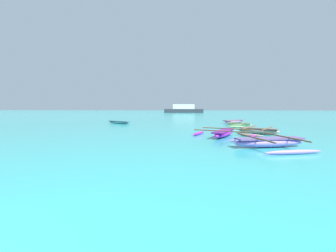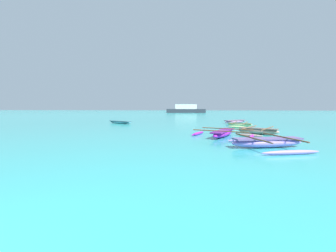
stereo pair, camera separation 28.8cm
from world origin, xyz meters
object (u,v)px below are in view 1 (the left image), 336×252
(moored_boat_1, at_px, (119,122))
(distant_ferry, at_px, (184,109))
(moored_boat_0, at_px, (258,131))
(moored_boat_5, at_px, (269,142))
(moored_boat_2, at_px, (224,133))
(moored_boat_3, at_px, (234,121))
(moored_boat_4, at_px, (239,124))

(moored_boat_1, relative_size, distant_ferry, 0.27)
(moored_boat_0, xyz_separation_m, moored_boat_5, (-1.22, -5.51, 0.01))
(moored_boat_2, height_order, moored_boat_3, moored_boat_2)
(moored_boat_2, xyz_separation_m, moored_boat_4, (2.93, 8.15, -0.05))
(moored_boat_2, xyz_separation_m, moored_boat_5, (1.53, -4.03, 0.02))
(distant_ferry, bearing_deg, moored_boat_0, -84.19)
(moored_boat_2, distance_m, moored_boat_5, 4.31)
(moored_boat_2, relative_size, moored_boat_3, 1.41)
(distant_ferry, bearing_deg, moored_boat_3, -81.94)
(moored_boat_1, bearing_deg, moored_boat_4, 21.47)
(moored_boat_3, bearing_deg, moored_boat_2, -142.26)
(moored_boat_1, bearing_deg, moored_boat_3, 41.04)
(moored_boat_4, bearing_deg, moored_boat_3, 105.18)
(moored_boat_0, distance_m, moored_boat_4, 6.67)
(moored_boat_3, bearing_deg, moored_boat_4, -133.10)
(moored_boat_0, distance_m, moored_boat_3, 11.37)
(moored_boat_5, bearing_deg, moored_boat_3, 70.51)
(moored_boat_4, height_order, moored_boat_5, moored_boat_5)
(moored_boat_1, relative_size, moored_boat_3, 1.06)
(moored_boat_2, distance_m, distant_ferry, 58.10)
(moored_boat_1, distance_m, moored_boat_2, 14.97)
(moored_boat_4, bearing_deg, moored_boat_0, -70.75)
(moored_boat_0, bearing_deg, moored_boat_1, 176.35)
(moored_boat_1, relative_size, moored_boat_4, 0.78)
(moored_boat_0, relative_size, distant_ferry, 0.34)
(moored_boat_0, height_order, moored_boat_5, moored_boat_5)
(moored_boat_2, distance_m, moored_boat_3, 13.28)
(moored_boat_5, relative_size, distant_ferry, 0.33)
(moored_boat_0, bearing_deg, moored_boat_2, -120.32)
(moored_boat_1, bearing_deg, distant_ferry, 113.36)
(moored_boat_0, height_order, moored_boat_3, moored_boat_0)
(moored_boat_1, relative_size, moored_boat_5, 0.80)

